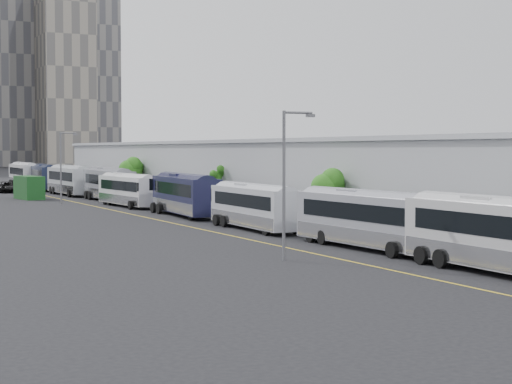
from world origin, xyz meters
TOP-DOWN VIEW (x-y plane):
  - sidewalk at (9.00, 55.00)m, footprint 10.00×170.00m
  - lane_line at (-1.50, 55.00)m, footprint 0.12×160.00m
  - depot at (12.99, 55.00)m, footprint 12.45×160.40m
  - bus_2 at (2.57, 34.30)m, footprint 2.94×13.22m
  - bus_3 at (2.66, 46.73)m, footprint 2.98×12.64m
  - bus_4 at (2.08, 61.34)m, footprint 2.89×12.23m
  - bus_5 at (2.38, 76.57)m, footprint 3.82×13.68m
  - bus_6 at (1.64, 91.40)m, footprint 3.15×12.41m
  - bus_7 at (2.74, 102.35)m, footprint 3.14×13.82m
  - bus_8 at (1.83, 117.49)m, footprint 3.07×13.90m
  - bus_9 at (2.05, 133.47)m, footprint 3.89×13.68m
  - bus_10 at (1.62, 147.01)m, footprint 3.07×13.88m
  - tree_2 at (5.55, 56.29)m, footprint 2.50×2.50m
  - tree_3 at (6.27, 78.11)m, footprint 1.06×1.06m
  - tree_4 at (5.37, 102.01)m, footprint 2.86×2.86m
  - street_lamp_near at (-4.42, 44.09)m, footprint 2.04×0.22m
  - street_lamp_far at (-3.66, 99.04)m, footprint 2.04×0.22m
  - shipping_container at (-5.09, 110.58)m, footprint 2.86×5.91m
  - suv at (-4.67, 128.58)m, footprint 3.01×5.89m

SIDE VIEW (x-z plane):
  - lane_line at x=-1.50m, z-range 0.00..0.02m
  - sidewalk at x=9.00m, z-range 0.00..0.12m
  - suv at x=-4.67m, z-range 0.00..1.59m
  - shipping_container at x=-5.09m, z-range 0.00..2.91m
  - bus_4 at x=2.08m, z-range -0.28..3.27m
  - bus_6 at x=1.64m, z-range -0.28..3.31m
  - bus_3 at x=2.66m, z-range -0.29..3.39m
  - bus_2 at x=2.57m, z-range -0.30..3.55m
  - bus_9 at x=2.05m, z-range -0.31..3.64m
  - bus_5 at x=2.38m, z-range -0.31..3.64m
  - bus_7 at x=2.74m, z-range -0.31..3.71m
  - bus_10 at x=1.62m, z-range -0.31..3.73m
  - bus_8 at x=1.83m, z-range -0.31..3.74m
  - tree_3 at x=6.27m, z-range 1.39..5.54m
  - tree_2 at x=5.55m, z-range 1.11..5.84m
  - depot at x=12.99m, z-range -0.09..7.11m
  - tree_4 at x=5.37m, z-range 1.22..6.55m
  - street_lamp_far at x=-3.66m, z-range 0.68..8.88m
  - street_lamp_near at x=-4.42m, z-range 0.68..9.08m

